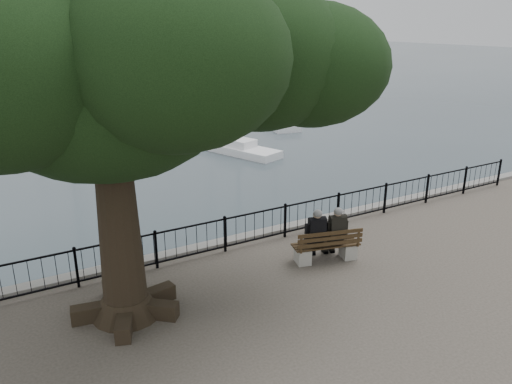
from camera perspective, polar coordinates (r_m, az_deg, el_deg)
harbor at (r=15.24m, az=-0.94°, el=-6.95°), size 260.00×260.00×1.20m
railing at (r=14.40m, az=-0.00°, el=-3.92°), size 22.06×0.06×1.00m
bench at (r=13.65m, az=8.05°, el=-6.50°), size 1.90×1.00×0.96m
person_left at (r=13.47m, az=6.71°, el=-5.08°), size 0.56×0.82×1.53m
person_right at (r=13.68m, az=8.98°, el=-4.79°), size 0.56×0.82×1.53m
tree at (r=10.35m, az=-12.90°, el=15.42°), size 10.43×7.28×8.52m
lion_monument at (r=59.76m, az=-22.02°, el=12.97°), size 6.14×6.14×9.02m
sailboat_b at (r=30.48m, az=-20.69°, el=4.82°), size 3.64×6.11×12.11m
sailboat_c at (r=28.64m, az=-2.34°, el=5.13°), size 3.42×5.87×10.64m
sailboat_d at (r=36.59m, az=2.05°, el=8.21°), size 2.89×6.42×11.75m
sailboat_f at (r=41.47m, az=-20.49°, el=8.32°), size 3.85×6.29×11.78m
sailboat_g at (r=52.01m, az=-10.00°, el=11.15°), size 2.52×5.30×10.33m
sailboat_h at (r=46.08m, az=-24.34°, el=8.82°), size 3.38×5.61×11.62m
sailboat_i at (r=45.14m, az=-20.04°, el=9.11°), size 1.93×5.42×9.68m
sailboat_j at (r=38.62m, az=-5.60°, el=8.73°), size 2.55×5.40×11.42m
far_shore at (r=94.17m, az=-10.28°, el=16.78°), size 30.00×8.60×9.18m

